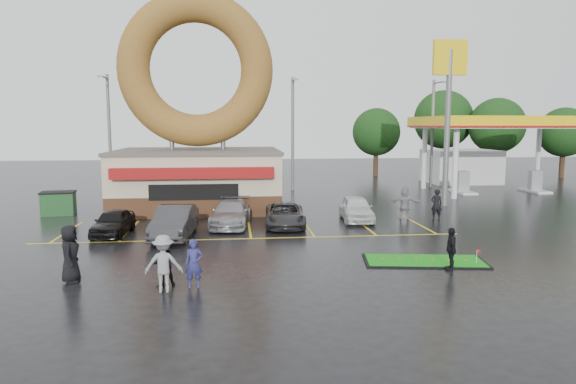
{
  "coord_description": "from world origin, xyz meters",
  "views": [
    {
      "loc": [
        -0.79,
        -20.02,
        5.24
      ],
      "look_at": [
        1.7,
        3.13,
        2.2
      ],
      "focal_mm": 32.0,
      "sensor_mm": 36.0,
      "label": 1
    }
  ],
  "objects": [
    {
      "name": "ground",
      "position": [
        0.0,
        0.0,
        0.0
      ],
      "size": [
        120.0,
        120.0,
        0.0
      ],
      "primitive_type": "plane",
      "color": "black",
      "rests_on": "ground"
    },
    {
      "name": "donut_shop",
      "position": [
        -3.0,
        12.97,
        4.46
      ],
      "size": [
        10.2,
        8.7,
        13.5
      ],
      "color": "#472B19",
      "rests_on": "ground"
    },
    {
      "name": "gas_station",
      "position": [
        20.0,
        20.94,
        3.7
      ],
      "size": [
        12.3,
        13.65,
        5.9
      ],
      "color": "silver",
      "rests_on": "ground"
    },
    {
      "name": "shell_sign",
      "position": [
        13.0,
        12.0,
        7.38
      ],
      "size": [
        2.2,
        0.36,
        10.6
      ],
      "color": "slate",
      "rests_on": "ground"
    },
    {
      "name": "streetlight_left",
      "position": [
        -10.0,
        19.92,
        4.78
      ],
      "size": [
        0.4,
        2.21,
        9.0
      ],
      "color": "slate",
      "rests_on": "ground"
    },
    {
      "name": "streetlight_mid",
      "position": [
        4.0,
        20.92,
        4.78
      ],
      "size": [
        0.4,
        2.21,
        9.0
      ],
      "color": "slate",
      "rests_on": "ground"
    },
    {
      "name": "streetlight_right",
      "position": [
        16.0,
        21.92,
        4.78
      ],
      "size": [
        0.4,
        2.21,
        9.0
      ],
      "color": "slate",
      "rests_on": "ground"
    },
    {
      "name": "tree_far_a",
      "position": [
        26.0,
        30.0,
        5.18
      ],
      "size": [
        5.6,
        5.6,
        8.0
      ],
      "color": "#332114",
      "rests_on": "ground"
    },
    {
      "name": "tree_far_b",
      "position": [
        32.0,
        28.0,
        4.53
      ],
      "size": [
        4.9,
        4.9,
        7.0
      ],
      "color": "#332114",
      "rests_on": "ground"
    },
    {
      "name": "tree_far_c",
      "position": [
        22.0,
        34.0,
        5.84
      ],
      "size": [
        6.3,
        6.3,
        9.0
      ],
      "color": "#332114",
      "rests_on": "ground"
    },
    {
      "name": "tree_far_d",
      "position": [
        14.0,
        32.0,
        4.53
      ],
      "size": [
        4.9,
        4.9,
        7.0
      ],
      "color": "#332114",
      "rests_on": "ground"
    },
    {
      "name": "car_black",
      "position": [
        -6.54,
        4.94,
        0.62
      ],
      "size": [
        1.72,
        3.75,
        1.25
      ],
      "primitive_type": "imported",
      "rotation": [
        0.0,
        0.0,
        -0.07
      ],
      "color": "black",
      "rests_on": "ground"
    },
    {
      "name": "car_dgrey",
      "position": [
        -3.54,
        3.95,
        0.75
      ],
      "size": [
        1.99,
        4.65,
        1.49
      ],
      "primitive_type": "imported",
      "rotation": [
        0.0,
        0.0,
        -0.09
      ],
      "color": "#303032",
      "rests_on": "ground"
    },
    {
      "name": "car_silver",
      "position": [
        -0.94,
        6.57,
        0.67
      ],
      "size": [
        2.4,
        4.79,
        1.34
      ],
      "primitive_type": "imported",
      "rotation": [
        0.0,
        0.0,
        -0.12
      ],
      "color": "#96969B",
      "rests_on": "ground"
    },
    {
      "name": "car_grey",
      "position": [
        1.86,
        6.11,
        0.6
      ],
      "size": [
        2.31,
        4.48,
        1.21
      ],
      "primitive_type": "imported",
      "rotation": [
        0.0,
        0.0,
        -0.07
      ],
      "color": "#2A2A2C",
      "rests_on": "ground"
    },
    {
      "name": "car_white",
      "position": [
        5.94,
        7.31,
        0.69
      ],
      "size": [
        1.96,
        4.15,
        1.37
      ],
      "primitive_type": "imported",
      "rotation": [
        0.0,
        0.0,
        -0.09
      ],
      "color": "silver",
      "rests_on": "ground"
    },
    {
      "name": "person_blue",
      "position": [
        -2.09,
        -3.65,
        0.8
      ],
      "size": [
        0.61,
        0.43,
        1.59
      ],
      "primitive_type": "imported",
      "rotation": [
        0.0,
        0.0,
        0.08
      ],
      "color": "navy",
      "rests_on": "ground"
    },
    {
      "name": "person_blackjkt",
      "position": [
        -3.1,
        -3.44,
        0.79
      ],
      "size": [
        0.95,
        0.86,
        1.59
      ],
      "primitive_type": "imported",
      "rotation": [
        0.0,
        0.0,
        3.56
      ],
      "color": "black",
      "rests_on": "ground"
    },
    {
      "name": "person_hoodie",
      "position": [
        -3.0,
        -3.99,
        0.92
      ],
      "size": [
        1.19,
        0.68,
        1.83
      ],
      "primitive_type": "imported",
      "rotation": [
        0.0,
        0.0,
        3.14
      ],
      "color": "gray",
      "rests_on": "ground"
    },
    {
      "name": "person_bystander",
      "position": [
        -6.25,
        -2.63,
        0.97
      ],
      "size": [
        0.71,
        1.01,
        1.95
      ],
      "primitive_type": "imported",
      "rotation": [
        0.0,
        0.0,
        1.67
      ],
      "color": "black",
      "rests_on": "ground"
    },
    {
      "name": "person_cameraman",
      "position": [
        7.04,
        -2.58,
        0.79
      ],
      "size": [
        0.58,
        0.98,
        1.57
      ],
      "primitive_type": "imported",
      "rotation": [
        0.0,
        0.0,
        -1.79
      ],
      "color": "black",
      "rests_on": "ground"
    },
    {
      "name": "person_walker_near",
      "position": [
        8.79,
        7.58,
        0.91
      ],
      "size": [
        1.77,
        1.14,
        1.83
      ],
      "primitive_type": "imported",
      "rotation": [
        0.0,
        0.0,
        2.76
      ],
      "color": "gray",
      "rests_on": "ground"
    },
    {
      "name": "person_walker_far",
      "position": [
        10.42,
        7.06,
        0.86
      ],
      "size": [
        0.66,
        0.46,
        1.72
      ],
      "primitive_type": "imported",
      "rotation": [
        0.0,
        0.0,
        3.06
      ],
      "color": "black",
      "rests_on": "ground"
    },
    {
      "name": "dumpster",
      "position": [
        -11.02,
        11.02,
        0.65
      ],
      "size": [
        1.93,
        1.4,
        1.3
      ],
      "primitive_type": "cube",
      "rotation": [
        0.0,
        0.0,
        0.12
      ],
      "color": "#19411C",
      "rests_on": "ground"
    },
    {
      "name": "putting_green",
      "position": [
        6.51,
        -1.41,
        0.04
      ],
      "size": [
        4.86,
        2.68,
        0.58
      ],
      "color": "black",
      "rests_on": "ground"
    }
  ]
}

